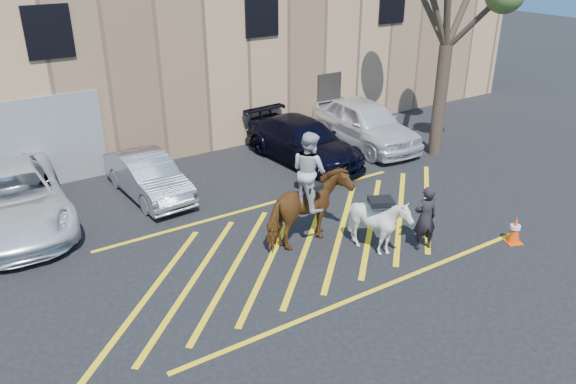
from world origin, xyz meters
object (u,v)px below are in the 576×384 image
handler (425,218)px  car_white_suv (365,123)px  car_white_pickup (12,198)px  mounted_bay (309,201)px  car_blue_suv (303,141)px  saddled_white (379,224)px  traffic_cone (515,230)px  car_silver_sedan (148,176)px

handler → car_white_suv: bearing=-103.8°
car_white_pickup → mounted_bay: (6.01, -5.07, 0.41)m
car_white_pickup → car_blue_suv: bearing=0.8°
car_white_suv → saddled_white: size_ratio=2.74×
handler → traffic_cone: (2.14, -1.05, -0.47)m
car_silver_sedan → mounted_bay: 5.46m
handler → car_white_pickup: bearing=-24.3°
handler → mounted_bay: 2.86m
car_white_suv → mounted_bay: 7.71m
traffic_cone → handler: bearing=153.9°
car_blue_suv → car_white_suv: size_ratio=1.00×
mounted_bay → traffic_cone: bearing=-32.1°
car_silver_sedan → handler: bearing=-58.9°
car_silver_sedan → handler: 8.07m
mounted_bay → saddled_white: 1.79m
car_white_pickup → car_silver_sedan: bearing=0.1°
handler → traffic_cone: handler is taller
car_blue_suv → handler: 6.55m
mounted_bay → traffic_cone: mounted_bay is taller
car_silver_sedan → traffic_cone: 10.22m
car_white_pickup → saddled_white: bearing=-38.6°
car_white_pickup → car_blue_suv: 9.10m
car_white_pickup → car_blue_suv: car_white_pickup is taller
car_silver_sedan → handler: size_ratio=2.28×
car_white_pickup → car_white_suv: car_white_suv is taller
car_white_pickup → traffic_cone: (10.42, -7.83, -0.42)m
handler → saddled_white: handler is taller
car_blue_suv → mounted_bay: 5.71m
car_white_pickup → car_white_suv: (11.93, -0.14, 0.05)m
car_white_suv → handler: size_ratio=2.93×
car_white_pickup → car_silver_sedan: car_white_pickup is taller
car_white_suv → saddled_white: 7.78m
car_white_pickup → saddled_white: size_ratio=3.16×
car_white_pickup → car_silver_sedan: (3.66, -0.16, -0.16)m
car_blue_suv → saddled_white: bearing=-111.9°
car_white_pickup → traffic_cone: car_white_pickup is taller
mounted_bay → handler: bearing=-37.2°
car_silver_sedan → car_white_suv: 8.27m
car_silver_sedan → car_blue_suv: 5.44m
car_white_suv → handler: bearing=-115.3°
car_white_suv → mounted_bay: size_ratio=1.66×
car_silver_sedan → saddled_white: (3.56, -6.16, 0.15)m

